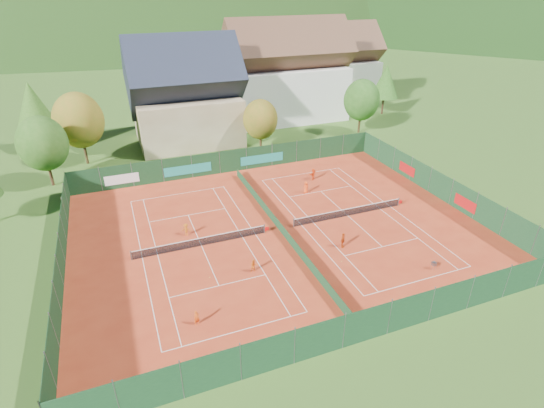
{
  "coord_description": "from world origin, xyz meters",
  "views": [
    {
      "loc": [
        -14.01,
        -33.95,
        22.46
      ],
      "look_at": [
        0.0,
        2.0,
        2.0
      ],
      "focal_mm": 28.0,
      "sensor_mm": 36.0,
      "label": 1
    }
  ],
  "objects_px": {
    "player_left_far": "(186,230)",
    "player_right_near": "(343,240)",
    "ball_hopper": "(434,264)",
    "hotel_block_a": "(287,77)",
    "player_left_mid": "(254,266)",
    "player_right_far_a": "(306,187)",
    "player_left_near": "(197,318)",
    "chalet": "(186,99)",
    "player_right_far_b": "(313,174)",
    "hotel_block_b": "(335,68)"
  },
  "relations": [
    {
      "from": "player_left_far",
      "to": "player_right_far_a",
      "type": "xyz_separation_m",
      "value": [
        15.08,
        4.3,
        0.07
      ]
    },
    {
      "from": "hotel_block_b",
      "to": "hotel_block_a",
      "type": "bearing_deg",
      "value": -150.26
    },
    {
      "from": "hotel_block_a",
      "to": "ball_hopper",
      "type": "relative_size",
      "value": 27.0
    },
    {
      "from": "chalet",
      "to": "player_left_far",
      "type": "relative_size",
      "value": 12.38
    },
    {
      "from": "player_right_near",
      "to": "ball_hopper",
      "type": "bearing_deg",
      "value": -89.23
    },
    {
      "from": "player_right_near",
      "to": "player_right_far_a",
      "type": "distance_m",
      "value": 11.92
    },
    {
      "from": "player_left_far",
      "to": "player_right_far_a",
      "type": "relative_size",
      "value": 0.9
    },
    {
      "from": "chalet",
      "to": "player_right_far_b",
      "type": "distance_m",
      "value": 24.0
    },
    {
      "from": "player_right_far_a",
      "to": "player_left_mid",
      "type": "bearing_deg",
      "value": 43.45
    },
    {
      "from": "chalet",
      "to": "ball_hopper",
      "type": "relative_size",
      "value": 20.25
    },
    {
      "from": "ball_hopper",
      "to": "player_right_far_a",
      "type": "distance_m",
      "value": 18.13
    },
    {
      "from": "hotel_block_a",
      "to": "player_left_near",
      "type": "xyz_separation_m",
      "value": [
        -26.63,
        -46.15,
        -6.75
      ]
    },
    {
      "from": "player_left_far",
      "to": "chalet",
      "type": "bearing_deg",
      "value": -78.92
    },
    {
      "from": "player_left_mid",
      "to": "player_right_far_a",
      "type": "xyz_separation_m",
      "value": [
        10.82,
        12.37,
        0.11
      ]
    },
    {
      "from": "hotel_block_b",
      "to": "player_right_far_b",
      "type": "bearing_deg",
      "value": -122.03
    },
    {
      "from": "chalet",
      "to": "player_right_near",
      "type": "height_order",
      "value": "chalet"
    },
    {
      "from": "hotel_block_a",
      "to": "player_left_near",
      "type": "height_order",
      "value": "hotel_block_a"
    },
    {
      "from": "hotel_block_b",
      "to": "player_left_mid",
      "type": "distance_m",
      "value": 60.84
    },
    {
      "from": "hotel_block_a",
      "to": "hotel_block_b",
      "type": "bearing_deg",
      "value": 29.74
    },
    {
      "from": "hotel_block_b",
      "to": "player_right_far_b",
      "type": "relative_size",
      "value": 11.46
    },
    {
      "from": "hotel_block_a",
      "to": "ball_hopper",
      "type": "xyz_separation_m",
      "value": [
        -5.88,
        -46.96,
        -6.83
      ]
    },
    {
      "from": "player_left_far",
      "to": "player_right_near",
      "type": "relative_size",
      "value": 0.85
    },
    {
      "from": "hotel_block_b",
      "to": "player_right_far_a",
      "type": "relative_size",
      "value": 11.86
    },
    {
      "from": "chalet",
      "to": "player_right_far_a",
      "type": "xyz_separation_m",
      "value": [
        9.15,
        -23.27,
        -5.9
      ]
    },
    {
      "from": "player_left_near",
      "to": "player_left_far",
      "type": "relative_size",
      "value": 0.97
    },
    {
      "from": "hotel_block_a",
      "to": "player_left_mid",
      "type": "xyz_separation_m",
      "value": [
        -20.67,
        -41.64,
        -6.76
      ]
    },
    {
      "from": "hotel_block_b",
      "to": "player_right_far_b",
      "type": "distance_m",
      "value": 40.72
    },
    {
      "from": "player_left_near",
      "to": "player_left_far",
      "type": "height_order",
      "value": "player_left_far"
    },
    {
      "from": "hotel_block_a",
      "to": "player_right_near",
      "type": "distance_m",
      "value": 43.17
    },
    {
      "from": "hotel_block_b",
      "to": "player_left_near",
      "type": "distance_m",
      "value": 67.97
    },
    {
      "from": "player_left_near",
      "to": "player_right_far_a",
      "type": "bearing_deg",
      "value": 32.28
    },
    {
      "from": "hotel_block_b",
      "to": "player_right_near",
      "type": "relative_size",
      "value": 11.2
    },
    {
      "from": "hotel_block_a",
      "to": "player_right_near",
      "type": "xyz_separation_m",
      "value": [
        -11.59,
        -41.06,
        -6.61
      ]
    },
    {
      "from": "player_left_far",
      "to": "player_right_near",
      "type": "distance_m",
      "value": 15.3
    },
    {
      "from": "player_left_far",
      "to": "player_right_far_a",
      "type": "bearing_deg",
      "value": -140.86
    },
    {
      "from": "player_left_near",
      "to": "player_right_near",
      "type": "distance_m",
      "value": 15.89
    },
    {
      "from": "player_left_mid",
      "to": "player_right_near",
      "type": "bearing_deg",
      "value": 5.23
    },
    {
      "from": "player_right_near",
      "to": "player_right_far_a",
      "type": "bearing_deg",
      "value": 38.37
    },
    {
      "from": "chalet",
      "to": "player_left_near",
      "type": "height_order",
      "value": "chalet"
    },
    {
      "from": "chalet",
      "to": "player_left_near",
      "type": "bearing_deg",
      "value": -100.76
    },
    {
      "from": "player_left_near",
      "to": "hotel_block_a",
      "type": "bearing_deg",
      "value": 47.12
    },
    {
      "from": "chalet",
      "to": "player_right_far_b",
      "type": "bearing_deg",
      "value": -60.03
    },
    {
      "from": "hotel_block_b",
      "to": "player_left_near",
      "type": "relative_size",
      "value": 13.64
    },
    {
      "from": "player_left_mid",
      "to": "chalet",
      "type": "bearing_deg",
      "value": 88.87
    },
    {
      "from": "chalet",
      "to": "hotel_block_a",
      "type": "height_order",
      "value": "hotel_block_a"
    },
    {
      "from": "ball_hopper",
      "to": "player_left_far",
      "type": "distance_m",
      "value": 23.29
    },
    {
      "from": "ball_hopper",
      "to": "hotel_block_a",
      "type": "bearing_deg",
      "value": 82.86
    },
    {
      "from": "ball_hopper",
      "to": "player_left_near",
      "type": "height_order",
      "value": "player_left_near"
    },
    {
      "from": "hotel_block_a",
      "to": "player_left_mid",
      "type": "bearing_deg",
      "value": -116.39
    },
    {
      "from": "chalet",
      "to": "hotel_block_b",
      "type": "distance_m",
      "value": 35.85
    }
  ]
}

